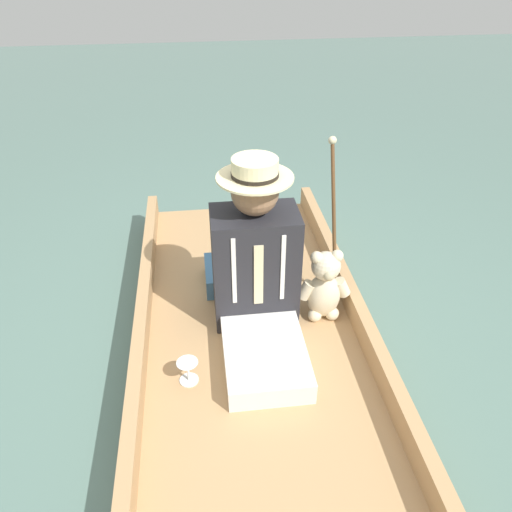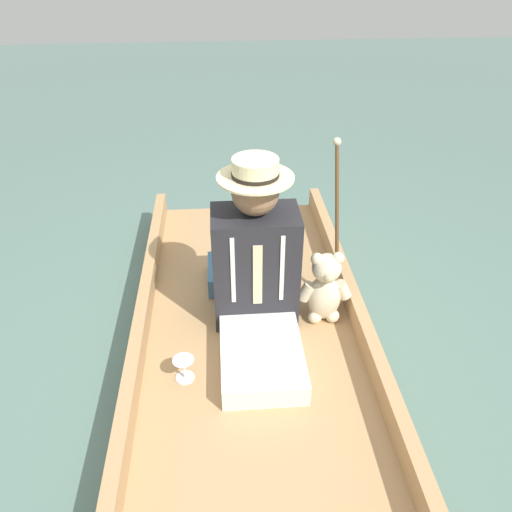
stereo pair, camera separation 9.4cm
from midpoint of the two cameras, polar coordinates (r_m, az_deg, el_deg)
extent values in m
plane|color=slate|center=(2.56, 0.69, -11.99)|extent=(16.00, 16.00, 0.00)
cube|color=tan|center=(2.52, 0.70, -11.11)|extent=(1.15, 2.84, 0.11)
cube|color=tan|center=(2.53, 13.22, -8.21)|extent=(0.06, 2.84, 0.13)
cube|color=tan|center=(2.46, -12.20, -9.57)|extent=(0.06, 2.84, 0.13)
cube|color=teal|center=(2.85, -0.27, -1.96)|extent=(0.43, 0.30, 0.12)
cube|color=white|center=(2.35, 1.83, -11.57)|extent=(0.38, 0.49, 0.11)
cube|color=#232328|center=(2.47, 1.02, -1.24)|extent=(0.42, 0.27, 0.60)
cube|color=beige|center=(2.34, 1.34, -2.27)|extent=(0.04, 0.01, 0.33)
cube|color=white|center=(2.33, 4.16, -1.52)|extent=(0.02, 0.01, 0.36)
cube|color=white|center=(2.31, -1.49, -1.78)|extent=(0.02, 0.01, 0.36)
sphere|color=#936B4C|center=(2.26, 1.12, 7.33)|extent=(0.22, 0.22, 0.22)
cylinder|color=beige|center=(2.23, 1.14, 8.97)|extent=(0.35, 0.35, 0.01)
cylinder|color=beige|center=(2.21, 1.16, 10.06)|extent=(0.21, 0.21, 0.08)
cylinder|color=black|center=(2.22, 1.15, 9.36)|extent=(0.21, 0.21, 0.02)
ellipsoid|color=beige|center=(2.59, 8.79, -4.73)|extent=(0.17, 0.14, 0.26)
sphere|color=beige|center=(2.48, 9.16, -1.36)|extent=(0.15, 0.15, 0.15)
sphere|color=tan|center=(2.43, 9.44, -2.42)|extent=(0.06, 0.06, 0.06)
sphere|color=beige|center=(2.46, 10.44, -0.25)|extent=(0.06, 0.06, 0.06)
sphere|color=beige|center=(2.43, 8.09, -0.36)|extent=(0.06, 0.06, 0.06)
cylinder|color=beige|center=(2.58, 10.87, -3.83)|extent=(0.10, 0.07, 0.11)
cylinder|color=beige|center=(2.54, 6.85, -4.07)|extent=(0.10, 0.07, 0.11)
sphere|color=beige|center=(2.63, 9.75, -6.76)|extent=(0.07, 0.07, 0.07)
sphere|color=beige|center=(2.61, 7.78, -6.90)|extent=(0.07, 0.07, 0.07)
cylinder|color=silver|center=(2.35, -6.94, -13.64)|extent=(0.09, 0.09, 0.01)
cylinder|color=silver|center=(2.32, -7.00, -13.04)|extent=(0.01, 0.01, 0.07)
cone|color=silver|center=(2.28, -7.10, -12.10)|extent=(0.10, 0.10, 0.04)
cylinder|color=brown|center=(2.65, 10.25, 3.28)|extent=(0.02, 0.36, 0.81)
sphere|color=beige|center=(2.62, 10.30, 12.73)|extent=(0.04, 0.04, 0.04)
camera|label=1|loc=(0.05, -88.87, 0.76)|focal=35.00mm
camera|label=2|loc=(0.05, 91.13, -0.76)|focal=35.00mm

